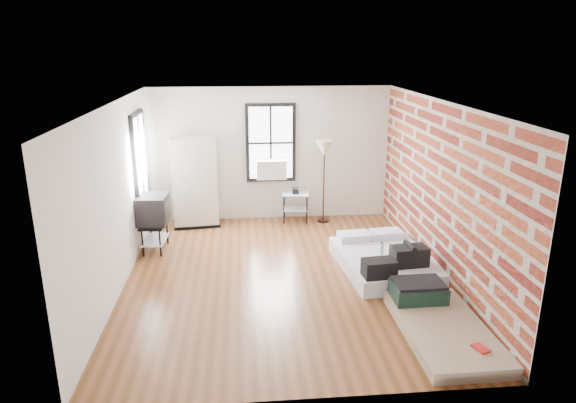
{
  "coord_description": "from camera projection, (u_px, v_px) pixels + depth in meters",
  "views": [
    {
      "loc": [
        -0.6,
        -7.57,
        3.64
      ],
      "look_at": [
        0.12,
        0.3,
        1.19
      ],
      "focal_mm": 32.0,
      "sensor_mm": 36.0,
      "label": 1
    }
  ],
  "objects": [
    {
      "name": "mattress_main",
      "position": [
        386.0,
        260.0,
        8.57
      ],
      "size": [
        1.62,
        2.08,
        0.62
      ],
      "rotation": [
        0.0,
        0.0,
        0.1
      ],
      "color": "white",
      "rests_on": "ground"
    },
    {
      "name": "tv_stand",
      "position": [
        154.0,
        211.0,
        9.21
      ],
      "size": [
        0.56,
        0.76,
        1.04
      ],
      "rotation": [
        0.0,
        0.0,
        -0.07
      ],
      "color": "black",
      "rests_on": "ground"
    },
    {
      "name": "wardrobe",
      "position": [
        195.0,
        182.0,
        10.44
      ],
      "size": [
        0.99,
        0.63,
        1.85
      ],
      "rotation": [
        0.0,
        0.0,
        0.11
      ],
      "color": "black",
      "rests_on": "ground"
    },
    {
      "name": "room_shell",
      "position": [
        295.0,
        167.0,
        8.18
      ],
      "size": [
        5.02,
        6.02,
        2.8
      ],
      "color": "silver",
      "rests_on": "ground"
    },
    {
      "name": "floor_lamp",
      "position": [
        324.0,
        152.0,
        10.5
      ],
      "size": [
        0.37,
        0.37,
        1.74
      ],
      "color": "black",
      "rests_on": "ground"
    },
    {
      "name": "mattress_bare",
      "position": [
        438.0,
        320.0,
        6.79
      ],
      "size": [
        1.07,
        1.99,
        0.43
      ],
      "rotation": [
        0.0,
        0.0,
        0.01
      ],
      "color": "tan",
      "rests_on": "ground"
    },
    {
      "name": "ground",
      "position": [
        282.0,
        277.0,
        8.33
      ],
      "size": [
        6.0,
        6.0,
        0.0
      ],
      "primitive_type": "plane",
      "color": "#563316",
      "rests_on": "ground"
    },
    {
      "name": "side_table",
      "position": [
        296.0,
        199.0,
        10.82
      ],
      "size": [
        0.6,
        0.5,
        0.73
      ],
      "rotation": [
        0.0,
        0.0,
        -0.12
      ],
      "color": "black",
      "rests_on": "ground"
    }
  ]
}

